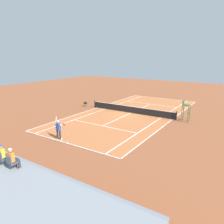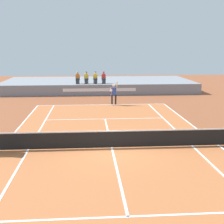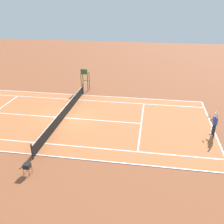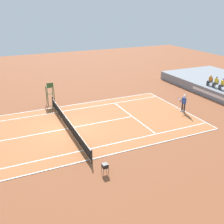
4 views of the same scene
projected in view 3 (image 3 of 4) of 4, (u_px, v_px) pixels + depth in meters
The scene contains 7 objects.
ground_plane at pixel (64, 118), 21.15m from camera, with size 80.00×80.00×0.00m, color brown.
court at pixel (64, 118), 21.14m from camera, with size 11.08×23.88×0.03m.
net at pixel (64, 112), 20.93m from camera, with size 11.98×0.10×1.07m.
tennis_player at pixel (215, 123), 18.10m from camera, with size 0.76×0.63×2.08m.
tennis_ball at pixel (190, 137), 18.23m from camera, with size 0.07×0.07×0.07m, color #D1E533.
umpire_chair at pixel (85, 77), 26.67m from camera, with size 0.77×0.77×2.44m.
ball_hopper at pixel (27, 166), 14.25m from camera, with size 0.36×0.36×0.70m.
Camera 3 is at (18.14, 7.00, 9.23)m, focal length 40.62 mm.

